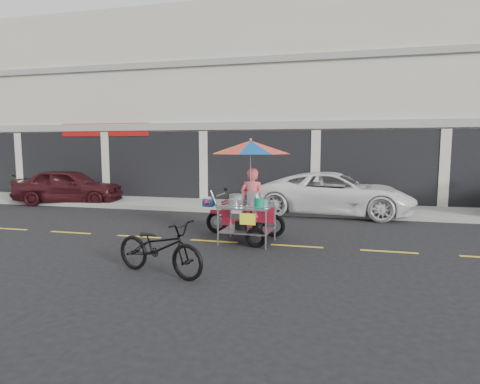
% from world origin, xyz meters
% --- Properties ---
extents(ground, '(90.00, 90.00, 0.00)m').
position_xyz_m(ground, '(0.00, 0.00, 0.00)').
color(ground, black).
extents(sidewalk, '(45.00, 3.00, 0.15)m').
position_xyz_m(sidewalk, '(0.00, 5.50, 0.07)').
color(sidewalk, gray).
rests_on(sidewalk, ground).
extents(shophouse_block, '(36.00, 8.11, 10.40)m').
position_xyz_m(shophouse_block, '(2.82, 10.59, 4.24)').
color(shophouse_block, beige).
rests_on(shophouse_block, ground).
extents(centerline, '(42.00, 0.10, 0.01)m').
position_xyz_m(centerline, '(0.00, 0.00, 0.00)').
color(centerline, gold).
rests_on(centerline, ground).
extents(maroon_sedan, '(4.39, 2.47, 1.41)m').
position_xyz_m(maroon_sedan, '(-9.58, 4.70, 0.71)').
color(maroon_sedan, '#381015').
rests_on(maroon_sedan, ground).
extents(white_pickup, '(5.29, 2.73, 1.43)m').
position_xyz_m(white_pickup, '(0.77, 4.70, 0.71)').
color(white_pickup, white).
rests_on(white_pickup, ground).
extents(plant_tall, '(1.08, 1.01, 0.96)m').
position_xyz_m(plant_tall, '(-12.70, 5.43, 0.63)').
color(plant_tall, '#264219').
rests_on(plant_tall, sidewalk).
extents(plant_short, '(0.63, 0.63, 0.95)m').
position_xyz_m(plant_short, '(-11.37, 5.37, 0.62)').
color(plant_short, '#264219').
rests_on(plant_short, sidewalk).
extents(near_bicycle, '(2.01, 1.16, 1.00)m').
position_xyz_m(near_bicycle, '(-2.16, -2.66, 0.50)').
color(near_bicycle, black).
rests_on(near_bicycle, ground).
extents(food_vendor_rig, '(2.46, 2.06, 2.48)m').
position_xyz_m(food_vendor_rig, '(-1.20, 0.38, 1.56)').
color(food_vendor_rig, black).
rests_on(food_vendor_rig, ground).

